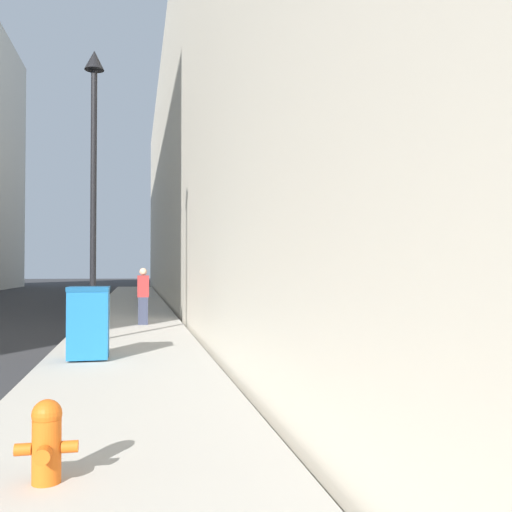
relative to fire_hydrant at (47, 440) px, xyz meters
name	(u,v)px	position (x,y,z in m)	size (l,w,h in m)	color
sidewalk_right	(132,313)	(0.51, 17.25, -0.40)	(2.93, 60.00, 0.15)	#ADA89E
building_right_stone	(277,164)	(8.08, 25.25, 6.90)	(12.00, 60.00, 14.76)	beige
fire_hydrant	(47,440)	(0.00, 0.00, 0.00)	(0.45, 0.34, 0.62)	#D15614
trash_bin	(88,322)	(-0.17, 5.88, 0.33)	(0.70, 0.66, 1.28)	#19609E
lamppost	(94,158)	(-0.29, 8.51, 3.73)	(0.43, 0.43, 6.43)	black
pedestrian_on_sidewalk	(143,296)	(0.84, 12.06, 0.49)	(0.33, 0.21, 1.61)	#2D3347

